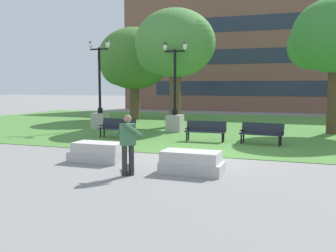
# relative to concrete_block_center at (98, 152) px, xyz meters

# --- Properties ---
(ground_plane) EXTENTS (140.00, 140.00, 0.00)m
(ground_plane) POSITION_rel_concrete_block_center_xyz_m (2.99, 2.03, -0.31)
(ground_plane) COLOR gray
(grass_lawn) EXTENTS (40.00, 20.00, 0.02)m
(grass_lawn) POSITION_rel_concrete_block_center_xyz_m (2.99, 12.03, -0.30)
(grass_lawn) COLOR #4C8438
(grass_lawn) RESTS_ON ground
(concrete_block_center) EXTENTS (1.81, 0.90, 0.64)m
(concrete_block_center) POSITION_rel_concrete_block_center_xyz_m (0.00, 0.00, 0.00)
(concrete_block_center) COLOR #BCB7B2
(concrete_block_center) RESTS_ON ground
(concrete_block_left) EXTENTS (1.80, 0.90, 0.64)m
(concrete_block_left) POSITION_rel_concrete_block_center_xyz_m (3.41, -0.60, 0.00)
(concrete_block_left) COLOR #BCB7B2
(concrete_block_left) RESTS_ON ground
(person_skateboarder) EXTENTS (0.82, 0.50, 1.71)m
(person_skateboarder) POSITION_rel_concrete_block_center_xyz_m (1.83, -1.51, 0.67)
(person_skateboarder) COLOR #28282D
(person_skateboarder) RESTS_ON ground
(skateboard) EXTENTS (0.69, 0.98, 0.14)m
(skateboard) POSITION_rel_concrete_block_center_xyz_m (1.62, -1.16, -0.22)
(skateboard) COLOR black
(skateboard) RESTS_ON ground
(park_bench_near_left) EXTENTS (1.83, 0.66, 0.90)m
(park_bench_near_left) POSITION_rel_concrete_block_center_xyz_m (-2.01, 5.37, 0.23)
(park_bench_near_left) COLOR #1E232D
(park_bench_near_left) RESTS_ON grass_lawn
(park_bench_near_right) EXTENTS (1.86, 0.79, 0.90)m
(park_bench_near_right) POSITION_rel_concrete_block_center_xyz_m (4.67, 5.58, 0.23)
(park_bench_near_right) COLOR #1E232D
(park_bench_near_right) RESTS_ON grass_lawn
(park_bench_far_left) EXTENTS (1.82, 0.60, 0.90)m
(park_bench_far_left) POSITION_rel_concrete_block_center_xyz_m (2.22, 5.65, 0.23)
(park_bench_far_left) COLOR #1E232D
(park_bench_far_left) RESTS_ON grass_lawn
(lamp_post_center) EXTENTS (1.32, 0.80, 5.01)m
(lamp_post_center) POSITION_rel_concrete_block_center_xyz_m (-4.72, 8.49, 0.73)
(lamp_post_center) COLOR #ADA89E
(lamp_post_center) RESTS_ON grass_lawn
(lamp_post_left) EXTENTS (1.32, 0.80, 4.78)m
(lamp_post_left) POSITION_rel_concrete_block_center_xyz_m (-0.27, 8.69, 0.69)
(lamp_post_left) COLOR #ADA89E
(lamp_post_left) RESTS_ON grass_lawn
(tree_near_right) EXTENTS (5.45, 5.19, 6.61)m
(tree_near_right) POSITION_rel_concrete_block_center_xyz_m (-5.48, 14.74, 4.04)
(tree_near_right) COLOR brown
(tree_near_right) RESTS_ON grass_lawn
(tree_far_right) EXTENTS (4.99, 4.75, 6.99)m
(tree_far_right) POSITION_rel_concrete_block_center_xyz_m (-1.12, 11.07, 4.60)
(tree_far_right) COLOR brown
(tree_far_right) RESTS_ON grass_lawn
(tree_near_left) EXTENTS (4.68, 4.46, 6.90)m
(tree_near_left) POSITION_rel_concrete_block_center_xyz_m (7.65, 10.61, 4.63)
(tree_near_left) COLOR #4C3823
(tree_near_left) RESTS_ON grass_lawn
(building_facade_distant) EXTENTS (28.17, 1.03, 11.42)m
(building_facade_distant) POSITION_rel_concrete_block_center_xyz_m (2.38, 26.53, 5.40)
(building_facade_distant) COLOR brown
(building_facade_distant) RESTS_ON ground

